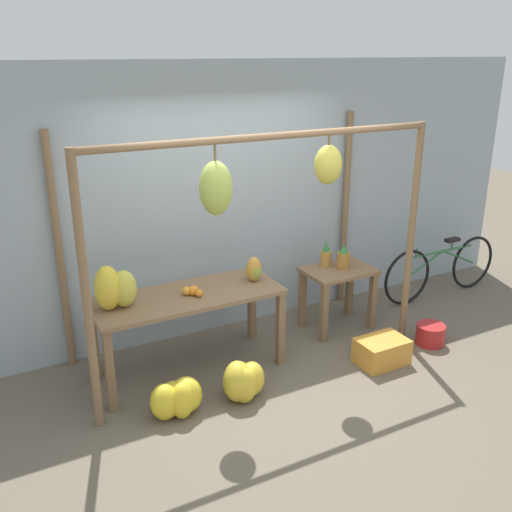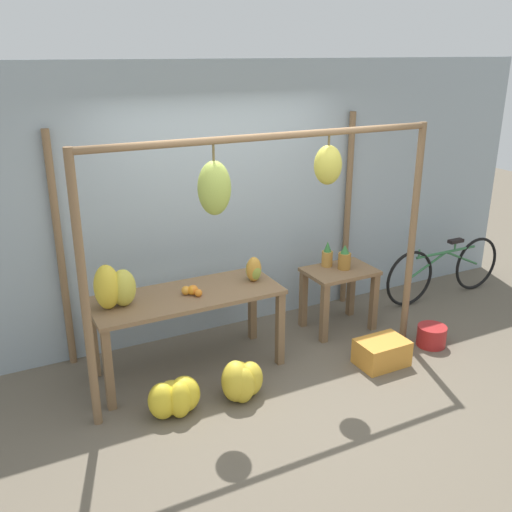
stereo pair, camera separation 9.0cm
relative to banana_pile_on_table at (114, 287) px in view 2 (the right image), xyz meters
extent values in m
plane|color=#665B4C|center=(1.28, -0.77, -0.97)|extent=(20.00, 20.00, 0.00)
cube|color=#99A8B2|center=(1.28, 0.72, 0.43)|extent=(8.00, 0.08, 2.80)
cylinder|color=brown|center=(-0.32, -0.46, 0.16)|extent=(0.07, 0.07, 2.25)
cylinder|color=brown|center=(2.87, -0.46, 0.16)|extent=(0.07, 0.07, 2.25)
cylinder|color=brown|center=(-0.32, 0.63, 0.16)|extent=(0.07, 0.07, 2.25)
cylinder|color=brown|center=(2.87, 0.63, 0.16)|extent=(0.07, 0.07, 2.25)
cylinder|color=brown|center=(1.28, -0.46, 1.25)|extent=(3.19, 0.06, 0.06)
cylinder|color=brown|center=(0.76, -0.46, 1.16)|extent=(0.02, 0.02, 0.12)
ellipsoid|color=#9EB247|center=(0.76, -0.46, 0.88)|extent=(0.27, 0.24, 0.44)
cylinder|color=brown|center=(1.83, -0.46, 1.18)|extent=(0.02, 0.02, 0.08)
ellipsoid|color=gold|center=(1.83, -0.46, 0.97)|extent=(0.25, 0.23, 0.34)
cube|color=brown|center=(0.65, -0.01, -0.20)|extent=(1.74, 0.69, 0.04)
cube|color=brown|center=(-0.17, -0.31, -0.60)|extent=(0.07, 0.07, 0.74)
cube|color=brown|center=(1.46, -0.31, -0.60)|extent=(0.07, 0.07, 0.74)
cube|color=brown|center=(-0.17, 0.28, -0.60)|extent=(0.07, 0.07, 0.74)
cube|color=brown|center=(1.46, 0.28, -0.60)|extent=(0.07, 0.07, 0.74)
cube|color=brown|center=(2.40, 0.08, -0.31)|extent=(0.73, 0.51, 0.04)
cube|color=brown|center=(2.09, -0.13, -0.65)|extent=(0.07, 0.07, 0.64)
cube|color=brown|center=(2.72, -0.13, -0.65)|extent=(0.07, 0.07, 0.64)
cube|color=brown|center=(2.09, 0.28, -0.65)|extent=(0.07, 0.07, 0.64)
cube|color=brown|center=(2.72, 0.28, -0.65)|extent=(0.07, 0.07, 0.64)
ellipsoid|color=gold|center=(0.08, 0.00, -0.02)|extent=(0.29, 0.28, 0.33)
ellipsoid|color=gold|center=(-0.06, 0.00, 0.01)|extent=(0.29, 0.31, 0.40)
sphere|color=orange|center=(0.70, -0.06, -0.14)|extent=(0.09, 0.09, 0.09)
sphere|color=orange|center=(0.72, -0.12, -0.15)|extent=(0.07, 0.07, 0.07)
sphere|color=orange|center=(0.69, -0.05, -0.14)|extent=(0.09, 0.09, 0.09)
sphere|color=orange|center=(0.64, -0.03, -0.14)|extent=(0.08, 0.08, 0.08)
cylinder|color=#B27F38|center=(2.34, 0.23, -0.20)|extent=(0.12, 0.12, 0.17)
cone|color=#337538|center=(2.34, 0.23, -0.07)|extent=(0.08, 0.08, 0.11)
cylinder|color=#A3702D|center=(2.45, 0.08, -0.20)|extent=(0.13, 0.13, 0.17)
cone|color=#337538|center=(2.45, 0.08, -0.07)|extent=(0.09, 0.09, 0.09)
ellipsoid|color=yellow|center=(0.37, -0.62, -0.81)|extent=(0.30, 0.28, 0.32)
ellipsoid|color=gold|center=(0.28, -0.60, -0.82)|extent=(0.27, 0.30, 0.29)
ellipsoid|color=yellow|center=(0.18, -0.64, -0.81)|extent=(0.30, 0.29, 0.32)
ellipsoid|color=yellow|center=(0.31, -0.69, -0.80)|extent=(0.27, 0.26, 0.33)
ellipsoid|color=gold|center=(0.97, -0.65, -0.81)|extent=(0.35, 0.35, 0.32)
ellipsoid|color=gold|center=(0.88, -0.62, -0.81)|extent=(0.34, 0.36, 0.32)
ellipsoid|color=gold|center=(0.82, -0.68, -0.78)|extent=(0.34, 0.35, 0.37)
ellipsoid|color=gold|center=(0.86, -0.73, -0.80)|extent=(0.29, 0.28, 0.34)
cube|color=orange|center=(2.33, -0.77, -0.84)|extent=(0.48, 0.34, 0.25)
cylinder|color=#AD2323|center=(3.04, -0.70, -0.86)|extent=(0.30, 0.30, 0.21)
torus|color=black|center=(4.57, 0.18, -0.63)|extent=(0.68, 0.04, 0.68)
torus|color=black|center=(3.48, 0.18, -0.63)|extent=(0.68, 0.04, 0.68)
cylinder|color=#337042|center=(4.03, 0.18, -0.38)|extent=(0.92, 0.04, 0.03)
cylinder|color=#337042|center=(4.30, 0.18, -0.50)|extent=(0.56, 0.03, 0.27)
cylinder|color=#337042|center=(3.76, 0.18, -0.50)|extent=(0.56, 0.03, 0.27)
cylinder|color=#337042|center=(4.16, 0.18, -0.33)|extent=(0.02, 0.02, 0.10)
cube|color=black|center=(4.16, 0.18, -0.26)|extent=(0.20, 0.08, 0.04)
cylinder|color=#337042|center=(3.59, 0.18, -0.33)|extent=(0.02, 0.02, 0.10)
ellipsoid|color=gold|center=(1.33, -0.02, -0.06)|extent=(0.17, 0.15, 0.25)
ellipsoid|color=#93A33D|center=(1.33, 0.00, -0.07)|extent=(0.15, 0.18, 0.22)
camera|label=1|loc=(-1.03, -4.50, 1.90)|focal=40.00mm
camera|label=2|loc=(-0.95, -4.54, 1.90)|focal=40.00mm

